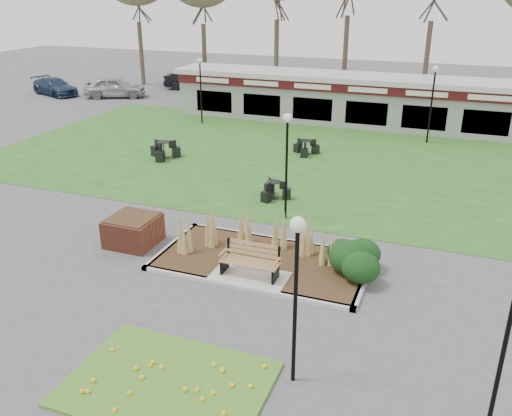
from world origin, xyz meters
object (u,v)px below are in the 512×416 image
(brick_planter, at_px, (133,230))
(lamp_post_far_right, at_px, (433,87))
(park_bench, at_px, (251,260))
(food_pavilion, at_px, (371,100))
(car_black, at_px, (195,79))
(lamp_post_mid_left, at_px, (287,143))
(bistro_set_a, at_px, (164,153))
(bistro_set_b, at_px, (274,193))
(lamp_post_near_left, at_px, (297,265))
(car_silver, at_px, (115,87))
(bistro_set_c, at_px, (306,150))
(car_blue, at_px, (55,87))
(lamp_post_far_left, at_px, (200,76))

(brick_planter, distance_m, lamp_post_far_right, 18.05)
(lamp_post_far_right, bearing_deg, park_bench, -102.04)
(food_pavilion, relative_size, car_black, 5.16)
(food_pavilion, bearing_deg, car_black, 155.23)
(brick_planter, xyz_separation_m, food_pavilion, (4.40, 18.96, 1.00))
(lamp_post_mid_left, height_order, bistro_set_a, lamp_post_mid_left)
(bistro_set_a, xyz_separation_m, bistro_set_b, (6.73, -3.16, -0.04))
(lamp_post_near_left, distance_m, bistro_set_a, 17.00)
(food_pavilion, bearing_deg, lamp_post_mid_left, -91.48)
(lamp_post_mid_left, xyz_separation_m, bistro_set_a, (-7.76, 4.87, -2.51))
(food_pavilion, height_order, car_silver, food_pavilion)
(bistro_set_b, height_order, bistro_set_c, bistro_set_c)
(brick_planter, xyz_separation_m, lamp_post_far_right, (7.97, 16.00, 2.47))
(bistro_set_b, height_order, car_blue, car_blue)
(lamp_post_near_left, relative_size, lamp_post_far_right, 0.94)
(bistro_set_b, xyz_separation_m, car_silver, (-17.85, 15.38, 0.51))
(bistro_set_a, relative_size, car_silver, 0.34)
(lamp_post_far_right, distance_m, bistro_set_a, 14.14)
(lamp_post_near_left, height_order, bistro_set_b, lamp_post_near_left)
(car_black, distance_m, car_blue, 10.72)
(car_blue, bearing_deg, bistro_set_a, -105.50)
(brick_planter, height_order, food_pavilion, food_pavilion)
(food_pavilion, bearing_deg, car_silver, 174.57)
(park_bench, relative_size, lamp_post_near_left, 0.45)
(lamp_post_mid_left, relative_size, car_black, 0.81)
(park_bench, distance_m, bistro_set_b, 6.34)
(lamp_post_far_right, xyz_separation_m, car_black, (-18.82, 10.00, -2.16))
(brick_planter, relative_size, lamp_post_near_left, 0.39)
(bistro_set_c, bearing_deg, food_pavilion, 75.48)
(bistro_set_c, bearing_deg, lamp_post_mid_left, -79.29)
(lamp_post_far_left, xyz_separation_m, bistro_set_b, (8.16, -10.24, -2.58))
(lamp_post_mid_left, relative_size, lamp_post_far_right, 0.95)
(bistro_set_b, height_order, car_silver, car_silver)
(lamp_post_mid_left, bearing_deg, bistro_set_a, 147.90)
(lamp_post_near_left, bearing_deg, bistro_set_a, 129.00)
(lamp_post_far_left, distance_m, bistro_set_a, 7.66)
(bistro_set_a, bearing_deg, car_black, 112.14)
(car_silver, bearing_deg, lamp_post_mid_left, -155.63)
(brick_planter, height_order, car_blue, car_blue)
(bistro_set_a, bearing_deg, brick_planter, -66.32)
(brick_planter, height_order, lamp_post_mid_left, lamp_post_mid_left)
(park_bench, distance_m, car_black, 30.79)
(lamp_post_far_left, height_order, car_black, lamp_post_far_left)
(lamp_post_near_left, distance_m, car_black, 35.31)
(food_pavilion, xyz_separation_m, lamp_post_far_left, (-9.58, -3.31, 1.36))
(lamp_post_far_left, bearing_deg, bistro_set_c, -27.58)
(brick_planter, bearing_deg, car_blue, 134.62)
(lamp_post_mid_left, height_order, bistro_set_b, lamp_post_mid_left)
(park_bench, bearing_deg, car_black, 119.68)
(car_silver, bearing_deg, bistro_set_b, -154.22)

